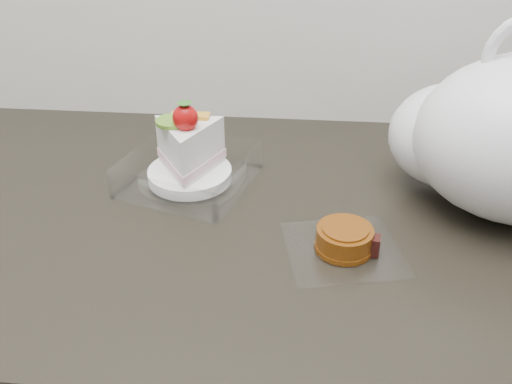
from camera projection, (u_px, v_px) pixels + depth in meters
name	position (u px, v px, depth m)	size (l,w,h in m)	color
cake_tray	(189.00, 161.00, 0.85)	(0.21, 0.21, 0.14)	white
mooncake_wrap	(345.00, 241.00, 0.72)	(0.17, 0.16, 0.03)	white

